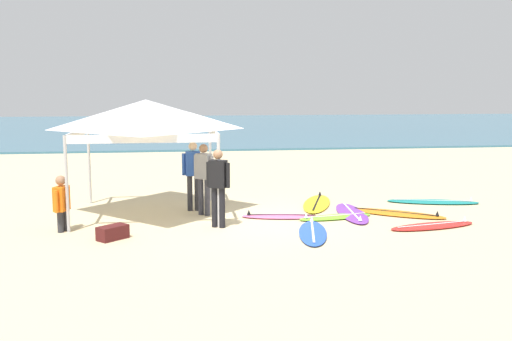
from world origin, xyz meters
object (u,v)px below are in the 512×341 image
at_px(canopy_tent, 146,115).
at_px(person_blue, 193,171).
at_px(person_grey, 204,174).
at_px(surfboard_orange, 396,213).
at_px(gear_bag_near_tent, 113,233).
at_px(surfboard_purple, 352,213).
at_px(surfboard_lime, 335,217).
at_px(person_black, 218,183).
at_px(surfboard_red, 433,226).
at_px(surfboard_pink, 281,216).
at_px(person_orange, 62,201).
at_px(surfboard_yellow, 317,203).
at_px(surfboard_teal, 433,202).
at_px(surfboard_blue, 313,232).

bearing_deg(canopy_tent, person_blue, 14.26).
bearing_deg(person_grey, surfboard_orange, -7.17).
bearing_deg(surfboard_orange, gear_bag_near_tent, -167.43).
bearing_deg(surfboard_purple, surfboard_lime, -145.17).
height_order(person_blue, person_black, same).
distance_m(person_blue, person_black, 1.92).
height_order(surfboard_red, person_black, person_black).
bearing_deg(person_grey, surfboard_pink, -16.98).
height_order(surfboard_red, person_orange, person_orange).
relative_size(surfboard_red, gear_bag_near_tent, 3.61).
bearing_deg(surfboard_yellow, gear_bag_near_tent, -149.59).
bearing_deg(person_black, surfboard_purple, 14.85).
bearing_deg(person_blue, surfboard_orange, -13.37).
relative_size(surfboard_teal, gear_bag_near_tent, 4.11).
distance_m(canopy_tent, surfboard_pink, 3.98).
relative_size(person_grey, gear_bag_near_tent, 2.85).
height_order(canopy_tent, surfboard_purple, canopy_tent).
xyz_separation_m(surfboard_red, person_black, (-4.65, 0.63, 0.95)).
bearing_deg(surfboard_yellow, surfboard_pink, -130.76).
bearing_deg(surfboard_red, surfboard_blue, -175.00).
relative_size(surfboard_purple, person_orange, 2.01).
xyz_separation_m(surfboard_purple, person_blue, (-3.76, 0.99, 0.95)).
bearing_deg(person_blue, person_black, -75.39).
relative_size(surfboard_lime, surfboard_blue, 0.86).
height_order(surfboard_orange, surfboard_red, same).
bearing_deg(person_orange, surfboard_lime, 4.06).
relative_size(surfboard_lime, surfboard_pink, 0.99).
relative_size(surfboard_lime, surfboard_yellow, 0.75).
distance_m(canopy_tent, surfboard_blue, 4.86).
distance_m(surfboard_purple, person_orange, 6.65).
bearing_deg(canopy_tent, surfboard_teal, 3.00).
relative_size(surfboard_blue, gear_bag_near_tent, 3.69).
distance_m(surfboard_lime, surfboard_yellow, 1.63).
xyz_separation_m(canopy_tent, surfboard_red, (6.22, -2.21, -2.35)).
bearing_deg(surfboard_orange, person_grey, 172.83).
xyz_separation_m(surfboard_lime, surfboard_blue, (-0.86, -1.39, -0.00)).
bearing_deg(surfboard_yellow, surfboard_lime, -88.55).
bearing_deg(canopy_tent, surfboard_red, -19.56).
distance_m(surfboard_orange, person_blue, 5.03).
height_order(person_blue, gear_bag_near_tent, person_blue).
height_order(surfboard_teal, surfboard_blue, same).
height_order(surfboard_blue, person_grey, person_grey).
distance_m(person_blue, person_orange, 3.35).
height_order(canopy_tent, surfboard_teal, canopy_tent).
xyz_separation_m(surfboard_pink, person_grey, (-1.77, 0.54, 0.95)).
bearing_deg(surfboard_orange, person_black, -170.63).
relative_size(surfboard_blue, person_grey, 1.29).
relative_size(canopy_tent, surfboard_lime, 1.73).
height_order(surfboard_teal, gear_bag_near_tent, gear_bag_near_tent).
distance_m(surfboard_red, person_black, 4.79).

